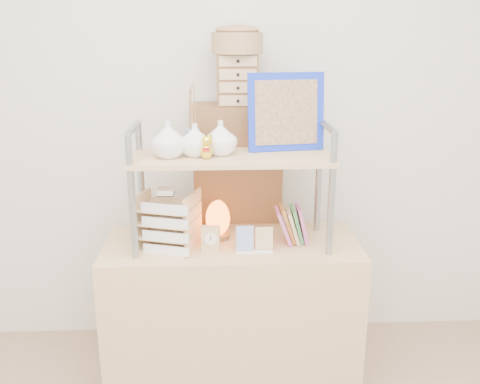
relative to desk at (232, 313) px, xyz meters
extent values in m
cube|color=silver|center=(0.00, 0.50, 0.93)|extent=(3.40, 0.02, 2.60)
cube|color=tan|center=(0.00, 0.00, 0.00)|extent=(1.20, 0.50, 0.75)
cube|color=brown|center=(0.04, 0.37, 0.30)|extent=(0.45, 0.24, 1.35)
cylinder|color=gray|center=(-0.43, -0.15, 0.65)|extent=(0.03, 0.03, 0.55)
cylinder|color=gray|center=(-0.43, 0.15, 0.65)|extent=(0.03, 0.03, 0.55)
cylinder|color=gray|center=(-0.43, 0.00, 0.93)|extent=(0.03, 0.30, 0.03)
cylinder|color=gray|center=(0.43, -0.15, 0.65)|extent=(0.03, 0.03, 0.55)
cylinder|color=gray|center=(0.43, 0.15, 0.65)|extent=(0.03, 0.03, 0.55)
cylinder|color=gray|center=(0.43, 0.00, 0.93)|extent=(0.03, 0.30, 0.03)
cube|color=tan|center=(0.00, 0.00, 0.79)|extent=(0.90, 0.34, 0.02)
imported|color=white|center=(-0.28, -0.02, 0.88)|extent=(0.15, 0.15, 0.16)
imported|color=white|center=(-0.16, 0.00, 0.87)|extent=(0.14, 0.14, 0.15)
imported|color=white|center=(-0.05, 0.02, 0.87)|extent=(0.15, 0.15, 0.16)
cylinder|color=#233C99|center=(-0.18, 0.12, 0.85)|extent=(0.07, 0.07, 0.10)
cube|color=#142EC3|center=(0.26, 0.10, 0.98)|extent=(0.36, 0.11, 0.36)
cube|color=brown|center=(0.26, 0.09, 0.98)|extent=(0.29, 0.08, 0.29)
cube|color=#BD5295|center=(0.33, 0.00, 0.46)|extent=(0.05, 0.12, 0.17)
cube|color=#4E9C55|center=(0.31, 0.02, 0.46)|extent=(0.06, 0.12, 0.17)
cube|color=tan|center=(0.29, 0.00, 0.46)|extent=(0.07, 0.13, 0.17)
cube|color=#C0702D|center=(0.26, 0.02, 0.46)|extent=(0.07, 0.14, 0.17)
cube|color=#BD5295|center=(0.24, 0.00, 0.46)|extent=(0.08, 0.14, 0.16)
cube|color=#DBBE83|center=(-0.30, -0.03, 0.38)|extent=(0.29, 0.27, 0.01)
cube|color=white|center=(-0.30, -0.14, 0.40)|extent=(0.21, 0.07, 0.04)
cube|color=#DBBE83|center=(-0.30, -0.03, 0.45)|extent=(0.29, 0.27, 0.01)
cube|color=white|center=(-0.30, -0.14, 0.47)|extent=(0.21, 0.07, 0.04)
cube|color=#DBBE83|center=(-0.30, -0.03, 0.51)|extent=(0.29, 0.27, 0.01)
cube|color=white|center=(-0.30, -0.14, 0.53)|extent=(0.21, 0.07, 0.04)
cube|color=#DBBE83|center=(-0.30, -0.03, 0.57)|extent=(0.29, 0.27, 0.01)
cube|color=white|center=(-0.30, -0.14, 0.60)|extent=(0.21, 0.07, 0.04)
cube|color=beige|center=(-0.30, -0.05, 0.65)|extent=(0.07, 0.07, 0.03)
cylinder|color=brown|center=(-0.06, 0.06, 0.39)|extent=(0.11, 0.11, 0.02)
ellipsoid|color=orange|center=(-0.06, 0.06, 0.48)|extent=(0.13, 0.12, 0.17)
cube|color=tan|center=(-0.10, -0.08, 0.43)|extent=(0.09, 0.04, 0.12)
cylinder|color=white|center=(-0.10, -0.10, 0.44)|extent=(0.06, 0.01, 0.06)
cube|color=white|center=(0.10, -0.11, 0.38)|extent=(0.17, 0.05, 0.01)
cube|color=#214698|center=(0.06, -0.10, 0.44)|extent=(0.08, 0.02, 0.11)
cube|color=tan|center=(0.14, -0.10, 0.44)|extent=(0.08, 0.02, 0.10)
cube|color=brown|center=(0.04, 0.35, 1.10)|extent=(0.20, 0.15, 0.25)
cube|color=tan|center=(0.04, 0.27, 1.01)|extent=(0.18, 0.01, 0.05)
cube|color=tan|center=(0.04, 0.27, 1.07)|extent=(0.18, 0.01, 0.05)
cube|color=tan|center=(0.04, 0.27, 1.13)|extent=(0.18, 0.01, 0.05)
cube|color=tan|center=(0.04, 0.27, 1.19)|extent=(0.18, 0.01, 0.05)
cylinder|color=olive|center=(0.04, 0.35, 1.28)|extent=(0.25, 0.25, 0.10)
camera|label=1|loc=(-0.07, -2.33, 1.35)|focal=40.00mm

